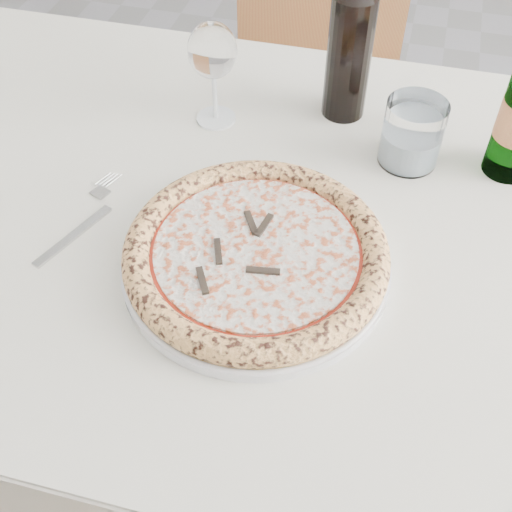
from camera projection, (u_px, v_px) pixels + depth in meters
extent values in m
cube|color=slate|center=(338.00, 405.00, 1.52)|extent=(5.00, 6.00, 0.02)
cube|color=#5F2D19|center=(275.00, 226.00, 0.88)|extent=(1.36, 0.79, 0.04)
cube|color=white|center=(275.00, 214.00, 0.86)|extent=(1.42, 0.85, 0.01)
cube|color=white|center=(325.00, 107.00, 1.21)|extent=(1.42, 0.01, 0.22)
cylinder|color=#5F2D19|center=(43.00, 192.00, 1.47)|extent=(0.06, 0.06, 0.71)
cube|color=#5F2D19|center=(324.00, 104.00, 1.54)|extent=(0.51, 0.51, 0.04)
cylinder|color=#5F2D19|center=(374.00, 136.00, 1.84)|extent=(0.04, 0.04, 0.43)
cylinder|color=#5F2D19|center=(393.00, 225.00, 1.60)|extent=(0.04, 0.04, 0.43)
cylinder|color=#5F2D19|center=(250.00, 137.00, 1.83)|extent=(0.04, 0.04, 0.43)
cylinder|color=#5F2D19|center=(251.00, 226.00, 1.60)|extent=(0.04, 0.04, 0.43)
cylinder|color=white|center=(256.00, 263.00, 0.79)|extent=(0.33, 0.33, 0.01)
torus|color=white|center=(256.00, 260.00, 0.79)|extent=(0.33, 0.33, 0.01)
cylinder|color=tan|center=(256.00, 256.00, 0.78)|extent=(0.31, 0.31, 0.01)
torus|color=#EAAC61|center=(256.00, 252.00, 0.77)|extent=(0.32, 0.32, 0.03)
cylinder|color=#AD2210|center=(256.00, 252.00, 0.77)|extent=(0.27, 0.27, 0.00)
cylinder|color=white|center=(256.00, 250.00, 0.77)|extent=(0.25, 0.25, 0.00)
cube|color=black|center=(282.00, 252.00, 0.76)|extent=(0.04, 0.01, 0.00)
cube|color=black|center=(278.00, 222.00, 0.80)|extent=(0.02, 0.04, 0.00)
cube|color=black|center=(221.00, 215.00, 0.80)|extent=(0.04, 0.03, 0.00)
cube|color=black|center=(227.00, 256.00, 0.76)|extent=(0.04, 0.03, 0.00)
cube|color=black|center=(259.00, 284.00, 0.73)|extent=(0.02, 0.04, 0.00)
cube|color=#B2B2B2|center=(74.00, 234.00, 0.83)|extent=(0.06, 0.12, 0.00)
cube|color=#B2B2B2|center=(99.00, 195.00, 0.88)|extent=(0.03, 0.03, 0.00)
cylinder|color=#B2B2B2|center=(101.00, 182.00, 0.90)|extent=(0.00, 0.03, 0.00)
cylinder|color=#B2B2B2|center=(104.00, 183.00, 0.90)|extent=(0.00, 0.03, 0.00)
cylinder|color=#B2B2B2|center=(108.00, 183.00, 0.89)|extent=(0.00, 0.03, 0.00)
cylinder|color=#B2B2B2|center=(112.00, 184.00, 0.89)|extent=(0.00, 0.03, 0.00)
cylinder|color=white|center=(216.00, 118.00, 0.99)|extent=(0.06, 0.06, 0.00)
cylinder|color=white|center=(215.00, 95.00, 0.96)|extent=(0.01, 0.01, 0.08)
ellipsoid|color=white|center=(212.00, 50.00, 0.91)|extent=(0.07, 0.07, 0.08)
cylinder|color=white|center=(412.00, 133.00, 0.90)|extent=(0.09, 0.09, 0.10)
cylinder|color=silver|center=(409.00, 146.00, 0.91)|extent=(0.08, 0.08, 0.05)
cylinder|color=black|center=(349.00, 58.00, 0.94)|extent=(0.07, 0.07, 0.19)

